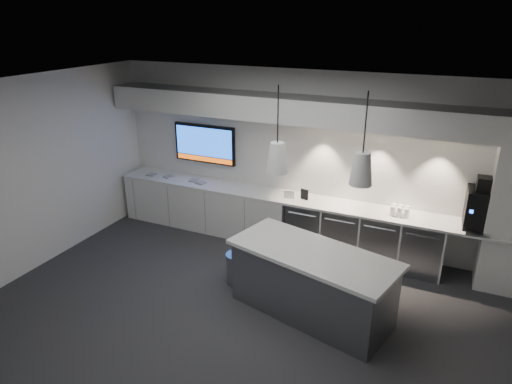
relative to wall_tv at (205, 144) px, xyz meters
The scene contains 27 objects.
floor 3.47m from the wall_tv, 52.18° to the right, with size 7.00×7.00×0.00m, color #2C2C2E.
ceiling 3.42m from the wall_tv, 52.18° to the right, with size 7.00×7.00×0.00m, color black.
wall_back 1.90m from the wall_tv, ahead, with size 7.00×7.00×0.00m, color silver.
wall_front 5.30m from the wall_tv, 68.99° to the right, with size 7.00×7.00×0.00m, color silver.
wall_left 2.92m from the wall_tv, 123.17° to the right, with size 7.00×7.00×0.00m, color silver.
back_counter 2.04m from the wall_tv, ahead, with size 6.80×0.65×0.04m, color white.
left_base_cabinets 1.17m from the wall_tv, 61.19° to the right, with size 3.30×0.63×0.86m, color silver.
fridge_unit_a 2.45m from the wall_tv, ahead, with size 0.60×0.61×0.85m, color gray.
fridge_unit_b 3.01m from the wall_tv, ahead, with size 0.60×0.61×0.85m, color gray.
fridge_unit_c 3.60m from the wall_tv, ahead, with size 0.60×0.61×0.85m, color gray.
fridge_unit_d 4.21m from the wall_tv, ahead, with size 0.60×0.61×0.85m, color gray.
backsplash 3.10m from the wall_tv, ahead, with size 4.60×0.03×1.30m, color silver.
soffit 2.09m from the wall_tv, ahead, with size 6.90×0.60×0.40m, color silver.
column 5.11m from the wall_tv, ahead, with size 0.55×0.55×2.60m, color silver.
wall_tv is the anchor object (origin of this frame).
island 3.63m from the wall_tv, 36.06° to the right, with size 2.38×1.48×0.94m.
bin 2.70m from the wall_tv, 48.86° to the right, with size 0.34×0.34×0.48m, color gray.
coffee_machine 4.77m from the wall_tv, ahead, with size 0.44×0.61×0.77m.
sign_black 2.18m from the wall_tv, ahead, with size 0.14×0.02×0.18m, color black.
sign_white 1.96m from the wall_tv, 10.97° to the right, with size 0.18×0.02×0.14m, color white.
cup_cluster 3.70m from the wall_tv, ahead, with size 0.29×0.18×0.16m, color white, non-canonical shape.
tray_a 1.26m from the wall_tv, 160.72° to the right, with size 0.16×0.16×0.03m, color #969696.
tray_b 0.97m from the wall_tv, 154.82° to the right, with size 0.16×0.16×0.03m, color #969696.
tray_c 0.71m from the wall_tv, 108.06° to the right, with size 0.16×0.16×0.03m, color #969696.
tray_d 0.74m from the wall_tv, 74.16° to the right, with size 0.16×0.16×0.03m, color #969696.
pendant_left 3.11m from the wall_tv, 41.89° to the right, with size 0.27×0.27×1.09m.
pendant_right 3.95m from the wall_tv, 31.50° to the right, with size 0.27×0.27×1.09m.
Camera 1 is at (2.40, -4.66, 3.83)m, focal length 32.00 mm.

